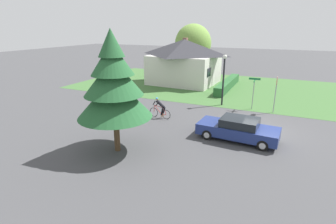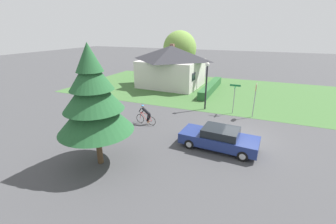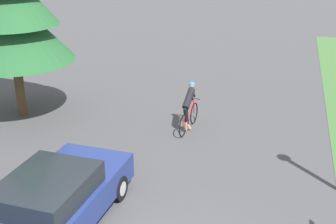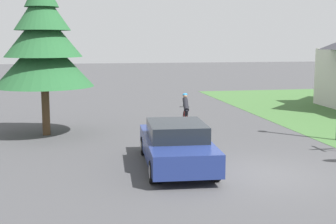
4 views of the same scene
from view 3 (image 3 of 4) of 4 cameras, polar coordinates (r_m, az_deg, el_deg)
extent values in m
cube|color=navy|center=(10.50, -14.03, -11.33)|extent=(2.16, 4.84, 0.64)
cube|color=black|center=(10.15, -14.58, -8.94)|extent=(1.78, 2.23, 0.47)
cylinder|color=black|center=(12.19, -13.38, -7.71)|extent=(0.26, 0.63, 0.62)
cylinder|color=#ADADB2|center=(12.19, -13.38, -7.71)|extent=(0.26, 0.37, 0.36)
cylinder|color=black|center=(11.47, -6.03, -9.21)|extent=(0.26, 0.63, 0.62)
cylinder|color=#ADADB2|center=(11.47, -6.03, -9.21)|extent=(0.26, 0.37, 0.36)
torus|color=black|center=(14.63, 1.85, -1.69)|extent=(0.12, 0.72, 0.72)
torus|color=black|center=(15.58, 3.18, -0.17)|extent=(0.12, 0.72, 0.72)
cylinder|color=#B21E1E|center=(14.79, 2.21, -0.67)|extent=(0.06, 0.19, 0.60)
cylinder|color=#B21E1E|center=(15.13, 2.71, 0.05)|extent=(0.11, 0.68, 0.70)
cylinder|color=#B21E1E|center=(14.95, 2.64, 0.99)|extent=(0.13, 0.81, 0.13)
cylinder|color=#B21E1E|center=(14.80, 2.07, -1.65)|extent=(0.08, 0.36, 0.15)
cylinder|color=#B21E1E|center=(14.62, 1.99, -0.70)|extent=(0.06, 0.23, 0.48)
cylinder|color=#B21E1E|center=(15.44, 3.16, 0.74)|extent=(0.05, 0.13, 0.57)
cylinder|color=black|center=(15.30, 3.13, 1.66)|extent=(0.44, 0.07, 0.02)
ellipsoid|color=black|center=(14.61, 2.13, 0.36)|extent=(0.10, 0.21, 0.05)
cylinder|color=black|center=(14.67, 2.15, -0.36)|extent=(0.14, 0.27, 0.50)
cylinder|color=black|center=(14.85, 2.28, -0.41)|extent=(0.14, 0.27, 0.65)
cylinder|color=tan|center=(14.89, 2.22, -1.61)|extent=(0.08, 0.08, 0.30)
cylinder|color=tan|center=(15.06, 2.54, -1.73)|extent=(0.17, 0.08, 0.21)
cylinder|color=black|center=(14.79, 2.53, 1.65)|extent=(0.30, 0.75, 0.59)
cylinder|color=black|center=(15.02, 2.91, 1.99)|extent=(0.10, 0.27, 0.36)
cylinder|color=black|center=(15.27, 3.13, 2.34)|extent=(0.10, 0.27, 0.36)
sphere|color=tan|center=(14.94, 2.93, 3.27)|extent=(0.19, 0.19, 0.19)
ellipsoid|color=#267FBF|center=(14.92, 2.93, 3.45)|extent=(0.22, 0.18, 0.12)
cylinder|color=#4C3823|center=(16.80, -17.64, 2.85)|extent=(0.31, 0.31, 1.98)
cone|color=#23562D|center=(16.27, -18.48, 9.74)|extent=(3.93, 3.93, 2.16)
camera|label=1|loc=(20.34, -62.17, 11.62)|focal=28.00mm
camera|label=2|loc=(18.25, -60.02, 14.07)|focal=24.00mm
camera|label=4|loc=(9.87, -107.12, -22.62)|focal=50.00mm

